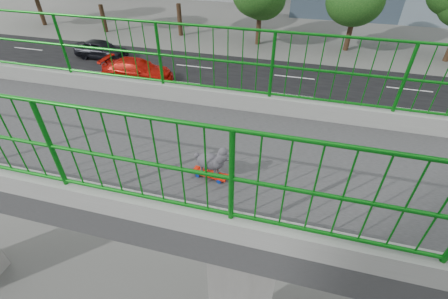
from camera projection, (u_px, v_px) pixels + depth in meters
name	position (u px, v px, depth m)	size (l,w,h in m)	color
road	(286.00, 117.00, 18.72)	(18.00, 90.00, 0.02)	black
footbridge	(248.00, 235.00, 5.58)	(3.00, 24.00, 7.00)	#2D2D2F
railing	(254.00, 146.00, 4.37)	(3.00, 24.00, 1.42)	gray
skateboard	(210.00, 174.00, 4.15)	(0.21, 0.50, 0.07)	red
poodle	(211.00, 161.00, 3.99)	(0.26, 0.51, 0.43)	#333136
car_1	(385.00, 159.00, 14.36)	(1.57, 4.52, 1.49)	silver
car_2	(277.00, 111.00, 17.97)	(2.31, 5.00, 1.39)	#939398
car_3	(138.00, 70.00, 22.54)	(2.13, 5.23, 1.52)	red
car_4	(101.00, 49.00, 26.02)	(1.81, 4.49, 1.53)	black
car_5	(430.00, 216.00, 11.67)	(1.57, 4.50, 1.48)	black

